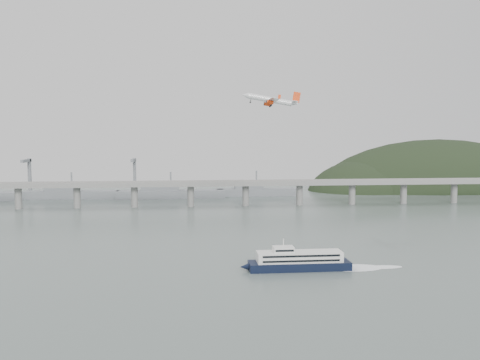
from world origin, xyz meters
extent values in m
plane|color=#566460|center=(0.00, 0.00, 0.00)|extent=(900.00, 900.00, 0.00)
cube|color=gray|center=(0.00, 200.00, 20.00)|extent=(800.00, 22.00, 2.20)
cube|color=gray|center=(0.00, 189.50, 22.00)|extent=(800.00, 0.60, 1.80)
cube|color=gray|center=(0.00, 210.50, 22.00)|extent=(800.00, 0.60, 1.80)
cylinder|color=gray|center=(-180.00, 200.00, 9.50)|extent=(6.00, 6.00, 21.00)
cylinder|color=gray|center=(-130.00, 200.00, 9.50)|extent=(6.00, 6.00, 21.00)
cylinder|color=gray|center=(-80.00, 200.00, 9.50)|extent=(6.00, 6.00, 21.00)
cylinder|color=gray|center=(-30.00, 200.00, 9.50)|extent=(6.00, 6.00, 21.00)
cylinder|color=gray|center=(20.00, 200.00, 9.50)|extent=(6.00, 6.00, 21.00)
cylinder|color=gray|center=(70.00, 200.00, 9.50)|extent=(6.00, 6.00, 21.00)
cylinder|color=gray|center=(120.00, 200.00, 9.50)|extent=(6.00, 6.00, 21.00)
cylinder|color=gray|center=(170.00, 200.00, 9.50)|extent=(6.00, 6.00, 21.00)
cylinder|color=gray|center=(220.00, 200.00, 9.50)|extent=(6.00, 6.00, 21.00)
ellipsoid|color=black|center=(270.00, 330.00, -18.00)|extent=(320.00, 150.00, 156.00)
ellipsoid|color=black|center=(175.00, 320.00, -12.00)|extent=(140.00, 110.00, 96.00)
cube|color=slate|center=(-150.00, 270.00, 4.00)|extent=(95.67, 20.15, 8.00)
cube|color=slate|center=(-159.50, 270.00, 12.00)|extent=(33.90, 15.02, 8.00)
cylinder|color=slate|center=(-150.00, 270.00, 20.00)|extent=(1.60, 1.60, 14.00)
cube|color=slate|center=(-50.00, 265.00, 4.00)|extent=(110.55, 21.43, 8.00)
cube|color=slate|center=(-61.00, 265.00, 12.00)|extent=(39.01, 16.73, 8.00)
cylinder|color=slate|center=(-50.00, 265.00, 20.00)|extent=(1.60, 1.60, 14.00)
cube|color=slate|center=(40.00, 275.00, 4.00)|extent=(85.00, 13.60, 8.00)
cube|color=slate|center=(31.50, 275.00, 12.00)|extent=(29.75, 11.90, 8.00)
cylinder|color=slate|center=(40.00, 275.00, 20.00)|extent=(1.60, 1.60, 14.00)
cube|color=slate|center=(-200.00, 300.00, 20.00)|extent=(3.00, 3.00, 40.00)
cube|color=slate|center=(-200.00, 290.00, 38.00)|extent=(3.00, 28.00, 3.00)
cube|color=slate|center=(-90.00, 300.00, 20.00)|extent=(3.00, 3.00, 40.00)
cube|color=slate|center=(-90.00, 290.00, 38.00)|extent=(3.00, 28.00, 3.00)
cube|color=black|center=(20.08, -25.30, 1.92)|extent=(48.09, 11.55, 3.85)
cone|color=black|center=(-5.89, -25.30, 1.92)|extent=(4.81, 3.85, 3.85)
cube|color=white|center=(20.08, -25.30, 6.25)|extent=(40.39, 9.62, 4.81)
cube|color=black|center=(20.08, -30.16, 7.50)|extent=(36.55, 0.16, 0.96)
cube|color=black|center=(20.08, -30.16, 5.19)|extent=(36.55, 0.16, 0.96)
cube|color=black|center=(20.08, -20.45, 7.50)|extent=(36.55, 0.16, 0.96)
cube|color=black|center=(20.08, -20.45, 5.19)|extent=(36.55, 0.16, 0.96)
cube|color=white|center=(12.38, -25.30, 9.91)|extent=(9.62, 6.73, 2.50)
cube|color=black|center=(12.38, -28.72, 9.91)|extent=(8.66, 0.12, 0.96)
cylinder|color=white|center=(12.38, -25.30, 12.98)|extent=(0.48, 0.48, 3.85)
ellipsoid|color=white|center=(47.01, -25.31, 0.05)|extent=(27.70, 13.85, 0.19)
ellipsoid|color=white|center=(60.47, -25.31, 0.05)|extent=(20.77, 6.93, 0.19)
cylinder|color=white|center=(19.67, 61.58, 86.15)|extent=(28.34, 5.32, 8.29)
cone|color=white|center=(3.92, 61.73, 88.85)|extent=(4.76, 3.84, 4.25)
cone|color=white|center=(36.00, 61.45, 83.86)|extent=(5.68, 3.81, 4.42)
cube|color=white|center=(20.49, 61.52, 85.00)|extent=(5.01, 33.98, 2.94)
cube|color=white|center=(35.13, 61.49, 84.71)|extent=(3.20, 12.01, 1.40)
cube|color=#F64010|center=(36.67, 61.65, 87.79)|extent=(5.53, 0.72, 7.17)
cylinder|color=#F64010|center=(18.78, 66.94, 83.59)|extent=(4.65, 2.56, 2.99)
cylinder|color=black|center=(16.71, 66.96, 83.95)|extent=(0.77, 2.31, 2.33)
cube|color=white|center=(18.95, 67.00, 84.57)|extent=(2.66, 0.33, 1.61)
cylinder|color=#F64010|center=(18.77, 55.97, 84.16)|extent=(4.65, 2.56, 2.99)
cylinder|color=black|center=(16.70, 55.99, 84.51)|extent=(0.77, 2.31, 2.33)
cube|color=white|center=(18.94, 56.02, 85.14)|extent=(2.66, 0.33, 1.61)
cylinder|color=black|center=(20.18, 64.02, 83.09)|extent=(0.76, 0.48, 2.44)
cylinder|color=black|center=(20.00, 63.96, 82.01)|extent=(1.27, 0.47, 1.29)
cylinder|color=black|center=(20.18, 58.83, 83.36)|extent=(0.76, 0.48, 2.44)
cylinder|color=black|center=(19.99, 58.78, 82.28)|extent=(1.27, 0.47, 1.29)
cylinder|color=black|center=(7.39, 61.55, 85.42)|extent=(0.76, 0.48, 2.44)
cylinder|color=black|center=(7.20, 61.49, 84.34)|extent=(1.27, 0.47, 1.29)
cube|color=#F64010|center=(22.67, 78.51, 84.96)|extent=(1.98, 0.34, 2.64)
cube|color=#F64010|center=(22.65, 44.60, 86.72)|extent=(1.98, 0.34, 2.64)
camera|label=1|loc=(-31.87, -257.47, 62.67)|focal=38.00mm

